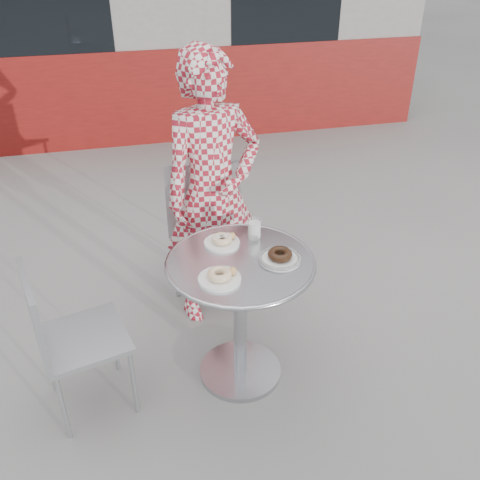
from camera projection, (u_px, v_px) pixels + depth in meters
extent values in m
plane|color=gray|center=(238.00, 369.00, 3.00)|extent=(60.00, 60.00, 0.00)
cube|color=maroon|center=(158.00, 96.00, 5.79)|extent=(6.02, 0.20, 1.00)
cylinder|color=silver|center=(240.00, 370.00, 2.97)|extent=(0.45, 0.45, 0.03)
cylinder|color=silver|center=(240.00, 320.00, 2.78)|extent=(0.07, 0.07, 0.72)
cylinder|color=silver|center=(240.00, 263.00, 2.59)|extent=(0.72, 0.72, 0.02)
torus|color=silver|center=(240.00, 263.00, 2.59)|extent=(0.74, 0.74, 0.02)
cube|color=#A5A8AD|center=(201.00, 217.00, 3.51)|extent=(0.49, 0.49, 0.03)
cube|color=#A5A8AD|center=(203.00, 198.00, 3.20)|extent=(0.45, 0.07, 0.45)
cube|color=#A5A8AD|center=(84.00, 339.00, 2.58)|extent=(0.48, 0.48, 0.03)
cube|color=#A5A8AD|center=(34.00, 316.00, 2.39)|extent=(0.12, 0.39, 0.40)
imported|color=maroon|center=(213.00, 193.00, 3.06)|extent=(0.68, 0.53, 1.64)
cylinder|color=white|center=(222.00, 243.00, 2.72)|extent=(0.18, 0.18, 0.01)
torus|color=tan|center=(222.00, 239.00, 2.71)|extent=(0.11, 0.11, 0.03)
sphere|color=#B77A3F|center=(232.00, 236.00, 2.73)|extent=(0.04, 0.04, 0.04)
cylinder|color=white|center=(220.00, 279.00, 2.45)|extent=(0.20, 0.20, 0.01)
torus|color=tan|center=(219.00, 274.00, 2.44)|extent=(0.11, 0.11, 0.04)
sphere|color=#B77A3F|center=(233.00, 271.00, 2.46)|extent=(0.04, 0.04, 0.04)
cylinder|color=white|center=(280.00, 259.00, 2.59)|extent=(0.20, 0.20, 0.01)
torus|color=black|center=(280.00, 254.00, 2.58)|extent=(0.12, 0.12, 0.04)
torus|color=black|center=(280.00, 258.00, 2.59)|extent=(0.21, 0.21, 0.02)
cylinder|color=white|center=(254.00, 230.00, 2.75)|extent=(0.06, 0.06, 0.09)
cylinder|color=white|center=(254.00, 229.00, 2.74)|extent=(0.07, 0.07, 0.11)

